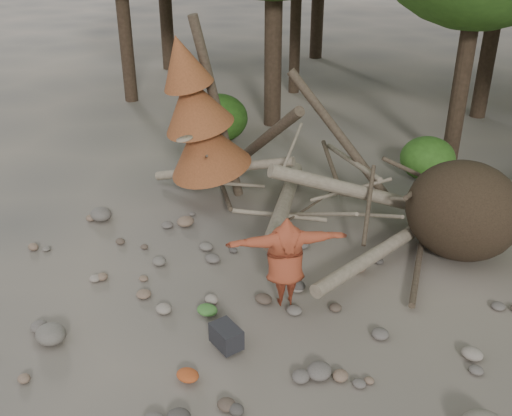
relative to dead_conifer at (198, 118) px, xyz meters
The scene contains 11 objects.
ground 5.05m from the dead_conifer, 47.26° to the right, with size 120.00×120.00×0.00m, color #514C44.
deadfall_pile 5.33m from the dead_conifer, ahead, with size 8.55×5.24×3.30m.
dead_conifer is the anchor object (origin of this frame).
bush_left 4.72m from the dead_conifer, 121.92° to the left, with size 1.80×1.80×1.44m, color #285316.
bush_mid 6.11m from the dead_conifer, 48.52° to the left, with size 1.40×1.40×1.12m, color #35691E.
frisbee_thrower 4.62m from the dead_conifer, 33.05° to the right, with size 3.30×1.77×2.56m.
backpack 5.62m from the dead_conifer, 47.46° to the right, with size 0.51×0.34×0.34m, color black.
cloth_green 4.86m from the dead_conifer, 50.46° to the right, with size 0.37×0.31×0.14m, color #3A6E2C.
cloth_orange 6.29m from the dead_conifer, 53.56° to the right, with size 0.35×0.29×0.13m, color #A0411B.
boulder_front_left 5.77m from the dead_conifer, 77.54° to the right, with size 0.50×0.45×0.30m, color #676056.
boulder_mid_left 3.07m from the dead_conifer, 124.93° to the right, with size 0.49×0.44×0.30m, color #605951.
Camera 1 is at (4.72, -6.11, 5.89)m, focal length 40.00 mm.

